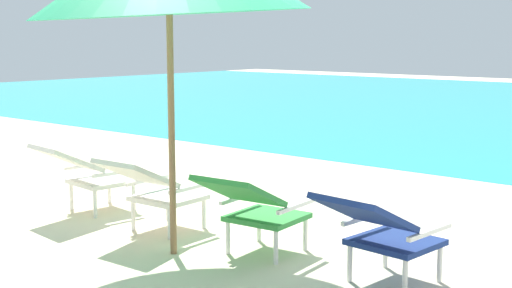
{
  "coord_description": "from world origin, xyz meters",
  "views": [
    {
      "loc": [
        3.83,
        -4.22,
        1.65
      ],
      "look_at": [
        0.0,
        0.31,
        0.75
      ],
      "focal_mm": 49.58,
      "sensor_mm": 36.0,
      "label": 1
    }
  ],
  "objects_px": {
    "lounge_chair_far_left": "(85,171)",
    "lounge_chair_far_right": "(381,229)",
    "lounge_chair_near_left": "(153,187)",
    "lounge_chair_near_right": "(254,206)"
  },
  "relations": [
    {
      "from": "lounge_chair_far_left",
      "to": "lounge_chair_near_right",
      "type": "bearing_deg",
      "value": -0.61
    },
    {
      "from": "lounge_chair_far_left",
      "to": "lounge_chair_far_right",
      "type": "bearing_deg",
      "value": 0.36
    },
    {
      "from": "lounge_chair_far_left",
      "to": "lounge_chair_near_left",
      "type": "relative_size",
      "value": 1.04
    },
    {
      "from": "lounge_chair_near_right",
      "to": "lounge_chair_far_right",
      "type": "xyz_separation_m",
      "value": [
        1.06,
        0.04,
        0.0
      ]
    },
    {
      "from": "lounge_chair_far_left",
      "to": "lounge_chair_near_right",
      "type": "xyz_separation_m",
      "value": [
        2.1,
        -0.02,
        0.0
      ]
    },
    {
      "from": "lounge_chair_far_left",
      "to": "lounge_chair_near_left",
      "type": "distance_m",
      "value": 1.03
    },
    {
      "from": "lounge_chair_far_left",
      "to": "lounge_chair_far_right",
      "type": "xyz_separation_m",
      "value": [
        3.16,
        0.02,
        0.0
      ]
    },
    {
      "from": "lounge_chair_near_right",
      "to": "lounge_chair_far_right",
      "type": "relative_size",
      "value": 1.0
    },
    {
      "from": "lounge_chair_near_right",
      "to": "lounge_chair_far_right",
      "type": "distance_m",
      "value": 1.06
    },
    {
      "from": "lounge_chair_near_left",
      "to": "lounge_chair_far_right",
      "type": "xyz_separation_m",
      "value": [
        2.13,
        0.08,
        0.0
      ]
    }
  ]
}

